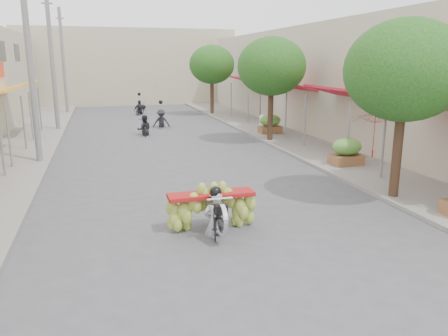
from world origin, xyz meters
TOP-DOWN VIEW (x-y plane):
  - ground at (0.00, 0.00)m, footprint 120.00×120.00m
  - sidewalk_left at (-7.00, 15.00)m, footprint 4.00×60.00m
  - sidewalk_right at (7.00, 15.00)m, footprint 4.00×60.00m
  - shophouse_row_right at (11.99, 14.00)m, footprint 9.77×40.00m
  - far_building at (0.00, 38.00)m, footprint 20.00×6.00m
  - utility_pole_mid at (-5.40, 12.00)m, footprint 0.60×0.24m
  - utility_pole_far at (-5.40, 21.00)m, footprint 0.60×0.24m
  - utility_pole_back at (-5.40, 30.00)m, footprint 0.60×0.24m
  - street_tree_near at (5.40, 4.00)m, footprint 3.40×3.40m
  - street_tree_mid at (5.40, 14.00)m, footprint 3.40×3.40m
  - street_tree_far at (5.40, 26.00)m, footprint 3.40×3.40m
  - produce_crate_mid at (6.20, 8.00)m, footprint 1.20×0.88m
  - produce_crate_far at (6.20, 16.00)m, footprint 1.20×0.88m
  - banana_motorbike at (-0.44, 3.01)m, footprint 2.20×1.81m
  - market_umbrella at (6.02, 6.04)m, footprint 2.15×2.15m
  - pedestrian at (6.16, 16.94)m, footprint 1.04×0.78m
  - bg_motorbike_a at (-0.60, 17.89)m, footprint 0.80×1.56m
  - bg_motorbike_b at (0.74, 20.59)m, footprint 1.12×1.66m
  - bg_motorbike_c at (0.06, 27.74)m, footprint 1.21×1.71m

SIDE VIEW (x-z plane):
  - ground at x=0.00m, z-range 0.00..0.00m
  - sidewalk_left at x=-7.00m, z-range 0.00..0.12m
  - sidewalk_right at x=7.00m, z-range 0.00..0.12m
  - banana_motorbike at x=-0.44m, z-range -0.33..1.69m
  - produce_crate_mid at x=6.20m, z-range 0.13..1.29m
  - produce_crate_far at x=6.20m, z-range 0.13..1.29m
  - bg_motorbike_a at x=-0.60m, z-range -0.22..1.73m
  - bg_motorbike_c at x=0.06m, z-range -0.18..1.77m
  - bg_motorbike_b at x=0.74m, z-range -0.12..1.83m
  - pedestrian at x=6.16m, z-range 0.12..2.01m
  - market_umbrella at x=6.02m, z-range 1.60..3.16m
  - shophouse_row_right at x=11.99m, z-range 0.00..6.00m
  - far_building at x=0.00m, z-range 0.00..7.00m
  - street_tree_near at x=5.40m, z-range 1.16..6.41m
  - street_tree_mid at x=5.40m, z-range 1.16..6.41m
  - street_tree_far at x=5.40m, z-range 1.16..6.41m
  - utility_pole_mid at x=-5.40m, z-range 0.03..8.03m
  - utility_pole_far at x=-5.40m, z-range 0.03..8.03m
  - utility_pole_back at x=-5.40m, z-range 0.03..8.03m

